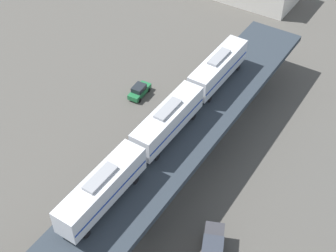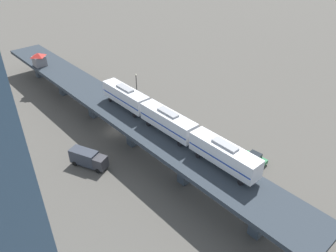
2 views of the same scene
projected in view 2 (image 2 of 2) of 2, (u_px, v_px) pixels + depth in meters
The scene contains 8 objects.
ground_plane at pixel (115, 131), 70.85m from camera, with size 400.00×400.00×0.00m, color #4C4944.
elevated_viaduct at pixel (112, 108), 67.83m from camera, with size 20.64×92.30×6.69m.
subway_train at pixel (168, 121), 56.81m from camera, with size 7.76×37.24×4.45m.
signal_hut at pixel (39, 59), 83.44m from camera, with size 3.62×3.62×3.40m.
street_car_green at pixel (255, 158), 61.48m from camera, with size 2.14×4.49×1.89m.
street_car_red at pixel (102, 87), 86.86m from camera, with size 3.32×4.75×1.89m.
delivery_truck at pixel (88, 158), 60.02m from camera, with size 4.12×7.54×3.20m.
street_lamp at pixel (136, 85), 80.87m from camera, with size 0.44×0.44×6.94m.
Camera 2 is at (37.41, 47.09, 39.19)m, focal length 35.00 mm.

